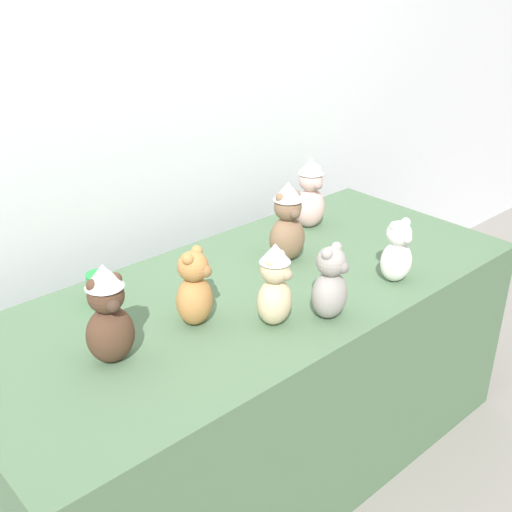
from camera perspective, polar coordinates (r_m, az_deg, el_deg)
name	(u,v)px	position (r m, az deg, el deg)	size (l,w,h in m)	color
ground_plane	(301,493)	(2.52, 4.07, -20.54)	(10.00, 10.00, 0.00)	gray
wall_back	(135,102)	(2.52, -10.83, 13.53)	(7.00, 0.08, 2.60)	silver
display_table	(256,378)	(2.39, 0.00, -10.96)	(1.99, 0.87, 0.77)	#4C6B4C
teddy_bear_ash	(330,284)	(1.97, 6.71, -2.55)	(0.15, 0.13, 0.25)	gray
teddy_bear_sand	(275,285)	(1.92, 1.72, -2.66)	(0.15, 0.14, 0.27)	#CCB78E
teddy_bear_blush	(310,194)	(2.61, 4.92, 5.62)	(0.15, 0.13, 0.30)	beige
teddy_bear_cocoa	(108,315)	(1.79, -13.19, -5.21)	(0.15, 0.13, 0.30)	#4C3323
teddy_bear_snow	(397,253)	(2.23, 12.63, 0.29)	(0.13, 0.11, 0.23)	white
teddy_bear_mocha	(288,223)	(2.31, 2.87, 3.02)	(0.16, 0.14, 0.30)	#7F6047
teddy_bear_caramel	(194,290)	(1.94, -5.59, -3.04)	(0.16, 0.16, 0.25)	#B27A42
party_cup_green	(100,289)	(2.12, -13.93, -2.89)	(0.08, 0.08, 0.11)	#238C3D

